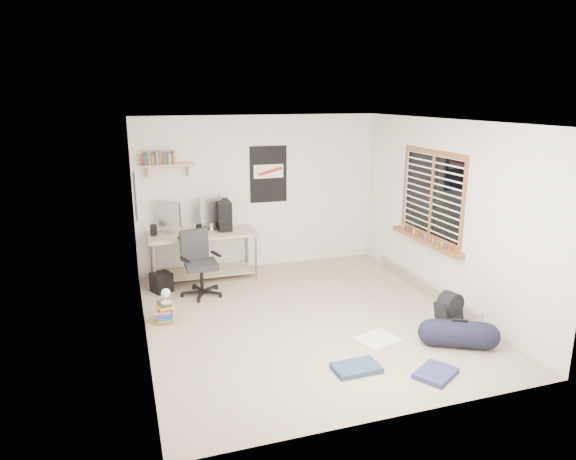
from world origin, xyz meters
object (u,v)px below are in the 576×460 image
object	(u,v)px
duffel_bag	(459,335)
backpack	(449,317)
office_chair	(201,263)
book_stack	(165,311)
desk	(204,256)

from	to	relation	value
duffel_bag	backpack	bearing A→B (deg)	99.67
office_chair	duffel_bag	xyz separation A→B (m)	(2.54, -2.50, -0.35)
backpack	book_stack	bearing A→B (deg)	142.14
duffel_bag	office_chair	bearing A→B (deg)	163.42
office_chair	book_stack	bearing A→B (deg)	-144.08
office_chair	duffel_bag	bearing A→B (deg)	-61.20
desk	office_chair	xyz separation A→B (m)	(-0.14, -0.71, 0.12)
desk	duffel_bag	distance (m)	4.01
desk	backpack	distance (m)	3.80
desk	book_stack	world-z (taller)	desk
book_stack	duffel_bag	bearing A→B (deg)	-28.83
office_chair	backpack	bearing A→B (deg)	-55.57
book_stack	backpack	bearing A→B (deg)	-22.85
backpack	book_stack	world-z (taller)	backpack
office_chair	backpack	world-z (taller)	office_chair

